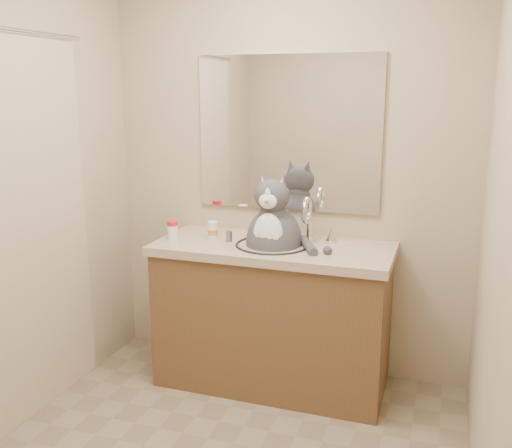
% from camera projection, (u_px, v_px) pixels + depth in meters
% --- Properties ---
extents(room, '(2.22, 2.52, 2.42)m').
position_uv_depth(room, '(202.00, 220.00, 2.25)').
color(room, gray).
rests_on(room, ground).
extents(vanity, '(1.34, 0.59, 1.12)m').
position_uv_depth(vanity, '(273.00, 312.00, 3.31)').
color(vanity, brown).
rests_on(vanity, ground).
extents(mirror, '(1.10, 0.02, 0.90)m').
position_uv_depth(mirror, '(288.00, 134.00, 3.33)').
color(mirror, white).
rests_on(mirror, room).
extents(shower_curtain, '(0.02, 1.30, 1.93)m').
position_uv_depth(shower_curtain, '(9.00, 234.00, 2.71)').
color(shower_curtain, beige).
rests_on(shower_curtain, ground).
extents(cat, '(0.45, 0.35, 0.63)m').
position_uv_depth(cat, '(274.00, 237.00, 3.20)').
color(cat, '#45464A').
rests_on(cat, vanity).
extents(pill_bottle_redcap, '(0.07, 0.07, 0.11)m').
position_uv_depth(pill_bottle_redcap, '(173.00, 230.00, 3.32)').
color(pill_bottle_redcap, white).
rests_on(pill_bottle_redcap, vanity).
extents(pill_bottle_orange, '(0.08, 0.08, 0.10)m').
position_uv_depth(pill_bottle_orange, '(213.00, 231.00, 3.32)').
color(pill_bottle_orange, white).
rests_on(pill_bottle_orange, vanity).
extents(grey_canister, '(0.05, 0.05, 0.06)m').
position_uv_depth(grey_canister, '(229.00, 236.00, 3.27)').
color(grey_canister, slate).
rests_on(grey_canister, vanity).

